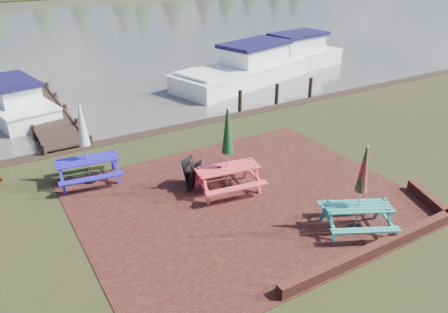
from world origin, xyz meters
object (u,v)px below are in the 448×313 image
at_px(picnic_table_red, 227,164).
at_px(picnic_table_blue, 87,156).
at_px(boat_jetty, 11,102).
at_px(boat_near, 245,70).
at_px(jetty, 45,112).
at_px(picnic_table_teal, 359,202).
at_px(chalkboard, 192,173).
at_px(boat_far, 289,58).

relative_size(picnic_table_red, picnic_table_blue, 1.01).
height_order(picnic_table_blue, boat_jetty, picnic_table_blue).
xyz_separation_m(boat_jetty, boat_near, (11.60, -1.04, 0.12)).
bearing_deg(picnic_table_blue, jetty, 98.06).
distance_m(picnic_table_teal, chalkboard, 4.80).
relative_size(jetty, boat_near, 1.03).
bearing_deg(picnic_table_teal, picnic_table_red, 145.08).
relative_size(picnic_table_red, jetty, 0.28).
distance_m(jetty, boat_far, 14.48).
bearing_deg(picnic_table_blue, chalkboard, -28.77).
height_order(picnic_table_red, boat_jetty, picnic_table_red).
relative_size(boat_jetty, boat_far, 0.87).
distance_m(boat_near, boat_far, 4.08).
bearing_deg(boat_near, boat_far, -89.55).
distance_m(picnic_table_blue, chalkboard, 3.20).
height_order(picnic_table_blue, boat_near, picnic_table_blue).
xyz_separation_m(picnic_table_teal, boat_near, (5.33, 13.31, -0.34)).
distance_m(chalkboard, boat_near, 12.17).
bearing_deg(picnic_table_teal, picnic_table_blue, 157.62).
bearing_deg(boat_jetty, picnic_table_blue, -92.91).
bearing_deg(jetty, boat_jetty, 128.09).
relative_size(picnic_table_teal, jetty, 0.25).
bearing_deg(boat_jetty, jetty, -62.70).
height_order(jetty, boat_jetty, boat_jetty).
xyz_separation_m(chalkboard, jetty, (-2.58, 8.86, -0.35)).
bearing_deg(boat_near, picnic_table_blue, 109.43).
bearing_deg(boat_far, boat_jetty, 83.12).
xyz_separation_m(picnic_table_red, boat_far, (11.04, 11.13, -0.42)).
height_order(picnic_table_blue, boat_far, picnic_table_blue).
height_order(boat_jetty, boat_near, boat_near).
xyz_separation_m(picnic_table_red, boat_jetty, (-4.49, 11.02, -0.54)).
bearing_deg(boat_far, chalkboard, 124.10).
bearing_deg(jetty, boat_near, 2.18).
height_order(chalkboard, boat_jetty, boat_jetty).
relative_size(boat_jetty, boat_near, 0.75).
xyz_separation_m(picnic_table_blue, jetty, (-0.04, 6.98, -0.77)).
distance_m(chalkboard, boat_jetty, 10.95).
relative_size(picnic_table_teal, boat_near, 0.26).
height_order(picnic_table_teal, boat_near, picnic_table_teal).
distance_m(picnic_table_red, picnic_table_blue, 4.22).
relative_size(picnic_table_blue, chalkboard, 2.83).
bearing_deg(picnic_table_blue, picnic_table_red, -30.33).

